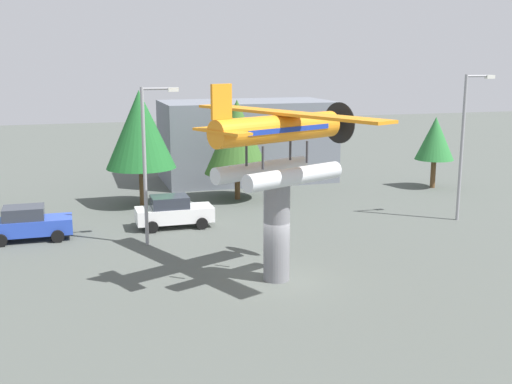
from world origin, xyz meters
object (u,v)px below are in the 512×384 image
display_pedestal (277,231)px  tree_center_back (237,137)px  tree_far_east (435,139)px  storefront_building (246,141)px  streetlight_primary (148,155)px  streetlight_secondary (465,137)px  floatplane_monument (280,140)px  car_near_blue (28,223)px  car_mid_white (173,212)px  tree_east (140,130)px

display_pedestal → tree_center_back: (2.44, 15.49, 2.03)m
tree_far_east → storefront_building: bearing=150.2°
streetlight_primary → streetlight_secondary: streetlight_secondary is taller
floatplane_monument → car_near_blue: (-10.40, 9.20, -5.01)m
display_pedestal → storefront_building: bearing=77.5°
streetlight_primary → tree_far_east: bearing=21.6°
car_near_blue → streetlight_secondary: bearing=-6.5°
car_mid_white → tree_far_east: (19.65, 5.48, 2.66)m
floatplane_monument → car_near_blue: floatplane_monument is taller
display_pedestal → floatplane_monument: floatplane_monument is taller
floatplane_monument → streetlight_secondary: 14.79m
streetlight_primary → tree_center_back: 11.12m
floatplane_monument → streetlight_secondary: (13.24, 6.51, -1.11)m
storefront_building → streetlight_secondary: bearing=-61.3°
tree_center_back → tree_far_east: (14.45, -0.36, -0.60)m
car_near_blue → floatplane_monument: bearing=-41.5°
storefront_building → tree_east: size_ratio=1.75×
tree_center_back → tree_far_east: 14.46m
car_near_blue → tree_east: 9.80m
floatplane_monument → tree_far_east: 22.67m
car_mid_white → streetlight_secondary: streetlight_secondary is taller
tree_far_east → streetlight_primary: bearing=-158.4°
tree_center_back → streetlight_primary: bearing=-127.8°
tree_east → tree_far_east: size_ratio=1.42×
display_pedestal → car_near_blue: 13.89m
car_mid_white → storefront_building: (7.66, 12.35, 2.11)m
car_near_blue → tree_center_back: (12.72, 6.24, 3.26)m
tree_far_east → car_mid_white: bearing=-164.4°
car_mid_white → tree_center_back: bearing=48.3°
car_mid_white → tree_far_east: tree_far_east is taller
streetlight_secondary → streetlight_primary: bearing=179.5°
display_pedestal → tree_east: size_ratio=0.58×
car_near_blue → tree_east: size_ratio=0.58×
floatplane_monument → car_mid_white: 11.20m
display_pedestal → tree_center_back: size_ratio=0.64×
tree_east → streetlight_primary: bearing=-93.9°
car_mid_white → display_pedestal: bearing=-74.0°
floatplane_monument → tree_east: size_ratio=1.38×
streetlight_primary → tree_east: bearing=86.1°
storefront_building → car_mid_white: bearing=-121.8°
tree_center_back → display_pedestal: bearing=-99.0°
car_near_blue → tree_center_back: size_ratio=0.64×
streetlight_secondary → tree_center_back: (-10.92, 8.93, -0.63)m
car_near_blue → tree_center_back: bearing=26.1°
floatplane_monument → streetlight_primary: 8.14m
car_mid_white → tree_center_back: tree_center_back is taller
floatplane_monument → car_near_blue: 14.76m
car_mid_white → streetlight_primary: 4.96m
car_mid_white → storefront_building: 14.69m
floatplane_monument → car_near_blue: bearing=114.8°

